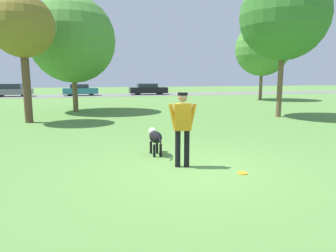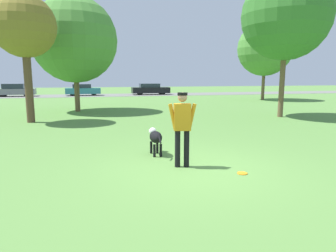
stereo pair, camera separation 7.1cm
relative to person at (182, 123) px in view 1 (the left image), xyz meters
The scene contains 12 objects.
ground_plane 1.12m from the person, 50.08° to the right, with size 120.00×120.00×0.00m, color #56843D.
far_road_strip 29.86m from the person, 89.56° to the left, with size 120.00×6.00×0.01m.
person is the anchor object (origin of this frame).
dog 1.46m from the person, 106.19° to the left, with size 0.33×1.08×0.70m.
frisbee 1.77m from the person, 36.36° to the right, with size 0.23×0.23×0.02m.
tree_near_left 10.45m from the person, 119.27° to the left, with size 2.85×2.85×5.85m.
tree_near_right 11.58m from the person, 43.42° to the left, with size 4.54×4.54×7.52m.
tree_mid_center 13.70m from the person, 102.48° to the left, with size 5.18×5.18×6.96m.
tree_far_right 23.52m from the person, 53.64° to the left, with size 5.04×5.04×7.27m.
parked_car_grey 31.77m from the person, 108.76° to the left, with size 4.21×1.84×1.41m.
parked_car_teal 30.01m from the person, 95.58° to the left, with size 3.98×1.82×1.33m.
parked_car_black 30.25m from the person, 80.28° to the left, with size 4.61×1.81×1.36m.
Camera 1 is at (-2.36, -6.33, 2.12)m, focal length 32.00 mm.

